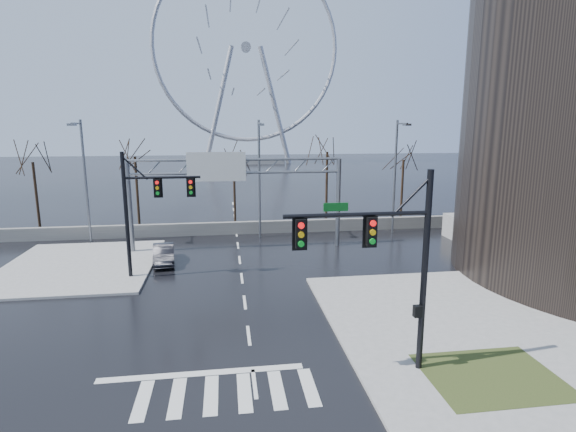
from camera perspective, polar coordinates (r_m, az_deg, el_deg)
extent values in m
plane|color=black|center=(21.59, -5.01, -14.87)|extent=(260.00, 260.00, 0.00)
cube|color=gray|center=(25.77, 17.94, -10.73)|extent=(12.00, 10.00, 0.15)
cube|color=gray|center=(34.27, -24.97, -5.71)|extent=(10.00, 12.00, 0.15)
cube|color=#2F3D19|center=(19.80, 24.43, -18.02)|extent=(5.00, 4.00, 0.02)
cube|color=slate|center=(40.37, -6.58, -1.51)|extent=(52.00, 0.50, 1.10)
cylinder|color=black|center=(17.91, 16.91, -7.14)|extent=(0.24, 0.24, 8.00)
cylinder|color=black|center=(16.35, 8.79, 0.17)|extent=(5.40, 0.16, 0.16)
cube|color=black|center=(16.49, 10.54, -1.93)|extent=(0.35, 0.28, 1.05)
cube|color=black|center=(15.86, 1.59, -2.26)|extent=(0.35, 0.28, 1.05)
cylinder|color=black|center=(29.52, -19.83, -0.08)|extent=(0.24, 0.24, 8.00)
cylinder|color=black|center=(28.77, -15.65, 4.73)|extent=(4.60, 0.16, 0.16)
cube|color=black|center=(28.74, -16.22, 3.48)|extent=(0.35, 0.28, 1.05)
cube|color=black|center=(28.52, -12.24, 3.62)|extent=(0.35, 0.28, 1.05)
cylinder|color=slate|center=(35.59, -19.44, 1.00)|extent=(0.36, 0.36, 7.00)
cylinder|color=slate|center=(35.99, 6.38, 1.70)|extent=(0.36, 0.36, 7.00)
cylinder|color=slate|center=(34.45, -6.59, 7.12)|extent=(16.00, 0.20, 0.20)
cylinder|color=slate|center=(34.54, -6.55, 5.47)|extent=(16.00, 0.20, 0.20)
cube|color=#0A5016|center=(34.33, -9.08, 6.21)|extent=(4.20, 0.10, 2.00)
cube|color=silver|center=(34.27, -9.08, 6.20)|extent=(4.40, 0.02, 2.20)
cylinder|color=slate|center=(39.70, -24.29, 3.85)|extent=(0.20, 0.20, 10.00)
cylinder|color=slate|center=(38.38, -25.33, 10.59)|extent=(0.12, 2.20, 0.12)
cube|color=slate|center=(37.43, -25.76, 10.41)|extent=(0.50, 0.70, 0.18)
cylinder|color=slate|center=(38.22, -3.66, 4.59)|extent=(0.20, 0.20, 10.00)
cylinder|color=slate|center=(36.85, -3.62, 11.66)|extent=(0.12, 2.20, 0.12)
cube|color=slate|center=(35.86, -3.49, 11.50)|extent=(0.50, 0.70, 0.18)
cylinder|color=slate|center=(40.92, 13.40, 4.75)|extent=(0.20, 0.20, 10.00)
cylinder|color=slate|center=(39.64, 14.31, 11.32)|extent=(0.12, 2.20, 0.12)
cube|color=slate|center=(38.72, 14.86, 11.15)|extent=(0.50, 0.70, 0.18)
cylinder|color=black|center=(47.04, -29.30, 2.16)|extent=(0.24, 0.24, 6.30)
cylinder|color=black|center=(44.04, -18.59, 2.79)|extent=(0.24, 0.24, 6.75)
cylinder|color=black|center=(44.35, -6.81, 2.78)|extent=(0.24, 0.24, 5.85)
cylinder|color=black|center=(44.38, 4.92, 3.59)|extent=(0.24, 0.24, 7.02)
cylinder|color=black|center=(47.34, 14.27, 3.22)|extent=(0.24, 0.24, 6.12)
cube|color=gray|center=(114.85, -5.11, 6.90)|extent=(18.00, 6.00, 1.00)
torus|color=#B2B2B7|center=(115.97, -5.37, 20.57)|extent=(45.00, 1.00, 45.00)
cylinder|color=#B2B2B7|center=(115.97, -5.37, 20.57)|extent=(2.40, 1.50, 2.40)
cylinder|color=#B2B2B7|center=(114.43, -8.84, 13.56)|extent=(8.28, 1.20, 28.82)
cylinder|color=#B2B2B7|center=(115.15, -1.65, 13.67)|extent=(8.28, 1.20, 28.82)
imported|color=black|center=(32.84, -15.52, -4.69)|extent=(1.88, 4.16, 1.33)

